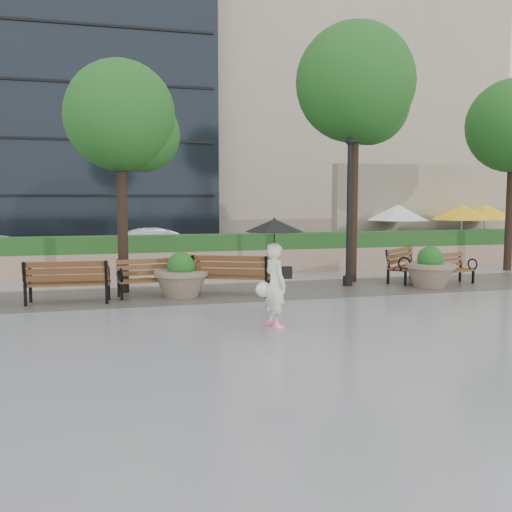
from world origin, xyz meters
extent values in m
plane|color=gray|center=(0.00, 0.00, 0.00)|extent=(100.00, 100.00, 0.00)
cube|color=#383330|center=(0.00, 3.00, 0.01)|extent=(28.00, 3.20, 0.01)
cube|color=tan|center=(0.00, 7.00, 0.40)|extent=(24.00, 0.80, 0.80)
cube|color=#18481B|center=(0.00, 7.00, 1.08)|extent=(24.00, 0.75, 0.55)
cube|color=tan|center=(9.50, 10.00, 2.00)|extent=(10.00, 0.60, 4.00)
cube|color=#18481B|center=(9.00, 7.80, 0.45)|extent=(8.00, 0.50, 0.90)
cube|color=black|center=(0.00, 11.00, 0.00)|extent=(40.00, 7.00, 0.00)
cube|color=black|center=(-9.00, 22.00, 12.50)|extent=(20.00, 10.00, 25.00)
cube|color=tan|center=(10.00, 23.00, 10.00)|extent=(18.00, 10.00, 20.00)
cube|color=brown|center=(-5.62, 2.45, 0.49)|extent=(2.04, 0.77, 0.06)
cube|color=brown|center=(-5.65, 2.14, 0.83)|extent=(2.00, 0.31, 0.47)
cube|color=black|center=(-5.63, 2.41, 0.25)|extent=(2.05, 0.89, 0.51)
torus|color=black|center=(-4.67, 2.56, 0.69)|extent=(0.09, 0.41, 0.41)
torus|color=black|center=(-6.54, 2.73, 0.69)|extent=(0.09, 0.41, 0.41)
cube|color=brown|center=(-3.52, 2.82, 0.45)|extent=(1.88, 0.77, 0.05)
cube|color=brown|center=(-3.56, 3.11, 0.76)|extent=(1.83, 0.35, 0.43)
cube|color=black|center=(-3.52, 2.85, 0.23)|extent=(1.90, 0.87, 0.47)
torus|color=black|center=(-4.36, 2.53, 0.63)|extent=(0.10, 0.38, 0.38)
torus|color=black|center=(-2.64, 2.75, 0.63)|extent=(0.10, 0.38, 0.38)
cube|color=brown|center=(-1.50, 2.53, 0.50)|extent=(2.12, 1.36, 0.06)
cube|color=brown|center=(-1.62, 2.24, 0.85)|extent=(1.93, 0.93, 0.48)
cube|color=black|center=(-1.51, 2.50, 0.26)|extent=(2.16, 1.47, 0.52)
torus|color=black|center=(-0.53, 2.34, 0.70)|extent=(0.22, 0.41, 0.42)
torus|color=black|center=(-2.31, 3.09, 0.70)|extent=(0.22, 0.41, 0.42)
cube|color=brown|center=(4.35, 3.59, 0.47)|extent=(1.86, 1.67, 0.05)
cube|color=brown|center=(4.16, 3.82, 0.81)|extent=(1.58, 1.33, 0.45)
cube|color=black|center=(4.33, 3.61, 0.25)|extent=(1.93, 1.76, 0.49)
torus|color=black|center=(3.77, 2.86, 0.67)|extent=(0.29, 0.34, 0.40)
torus|color=black|center=(5.18, 4.02, 0.67)|extent=(0.29, 0.34, 0.40)
cube|color=brown|center=(5.16, 2.67, 0.42)|extent=(1.79, 0.99, 0.05)
cube|color=brown|center=(5.08, 2.92, 0.72)|extent=(1.68, 0.61, 0.40)
cube|color=black|center=(5.15, 2.70, 0.22)|extent=(1.82, 1.08, 0.44)
torus|color=black|center=(4.43, 2.27, 0.59)|extent=(0.15, 0.35, 0.35)
torus|color=black|center=(5.98, 2.74, 0.59)|extent=(0.15, 0.35, 0.35)
cylinder|color=#7F6B56|center=(-2.82, 2.66, 0.63)|extent=(1.41, 1.41, 0.11)
sphere|color=#134313|center=(-2.82, 2.66, 0.82)|extent=(0.73, 0.73, 0.73)
cylinder|color=#7F6B56|center=(4.36, 2.45, 0.63)|extent=(1.42, 1.42, 0.11)
sphere|color=#134313|center=(4.36, 2.45, 0.83)|extent=(0.74, 0.74, 0.74)
cylinder|color=black|center=(2.15, 3.26, 2.08)|extent=(0.12, 0.12, 4.15)
cylinder|color=black|center=(2.15, 3.26, 0.15)|extent=(0.28, 0.28, 0.30)
sphere|color=black|center=(2.15, 3.26, 4.20)|extent=(0.24, 0.24, 0.24)
cylinder|color=black|center=(-4.26, 3.73, 2.22)|extent=(0.28, 0.28, 4.44)
sphere|color=#134313|center=(-4.26, 3.73, 4.76)|extent=(2.94, 2.94, 2.94)
sphere|color=#134313|center=(-3.66, 4.03, 4.31)|extent=(2.06, 2.06, 2.06)
cylinder|color=black|center=(2.65, 4.07, 2.81)|extent=(0.28, 0.28, 5.63)
sphere|color=#134313|center=(2.65, 4.07, 6.03)|extent=(3.58, 3.58, 3.58)
sphere|color=#134313|center=(3.25, 4.37, 5.46)|extent=(2.50, 2.50, 2.50)
cylinder|color=black|center=(9.25, 5.27, 2.39)|extent=(0.28, 0.28, 4.77)
cylinder|color=black|center=(6.62, 8.55, 0.05)|extent=(0.40, 0.40, 0.10)
cylinder|color=#99999E|center=(6.62, 8.55, 1.10)|extent=(0.06, 0.06, 2.20)
cone|color=white|center=(6.62, 8.55, 2.00)|extent=(2.50, 2.50, 0.60)
cylinder|color=black|center=(9.45, 8.38, 0.05)|extent=(0.40, 0.40, 0.10)
cylinder|color=#99999E|center=(9.45, 8.38, 1.10)|extent=(0.06, 0.06, 2.20)
cone|color=yellow|center=(9.45, 8.38, 2.00)|extent=(2.50, 2.50, 0.60)
cylinder|color=black|center=(10.67, 8.54, 0.05)|extent=(0.40, 0.40, 0.10)
cylinder|color=#99999E|center=(10.67, 8.54, 1.10)|extent=(0.06, 0.06, 2.20)
cone|color=yellow|center=(10.67, 8.54, 2.00)|extent=(2.50, 2.50, 0.60)
imported|color=silver|center=(-8.31, 9.91, 0.63)|extent=(4.60, 2.74, 1.25)
imported|color=silver|center=(-2.55, 10.22, 0.71)|extent=(4.42, 1.96, 1.41)
imported|color=#F0EACA|center=(-1.44, -1.30, 0.90)|extent=(0.59, 0.74, 1.80)
cube|color=#F2598C|center=(-1.47, -1.18, 0.05)|extent=(0.17, 0.27, 0.09)
cube|color=#F2598C|center=(-1.41, -1.43, 0.05)|extent=(0.17, 0.27, 0.09)
cube|color=black|center=(-1.24, -1.20, 1.07)|extent=(0.19, 0.36, 0.25)
sphere|color=white|center=(-1.63, -1.12, 0.73)|extent=(0.32, 0.32, 0.32)
cylinder|color=black|center=(-1.45, -1.25, 1.58)|extent=(0.02, 0.02, 0.96)
cone|color=black|center=(-1.45, -1.25, 2.03)|extent=(1.17, 1.17, 0.25)
camera|label=1|loc=(-4.68, -12.11, 2.57)|focal=40.00mm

